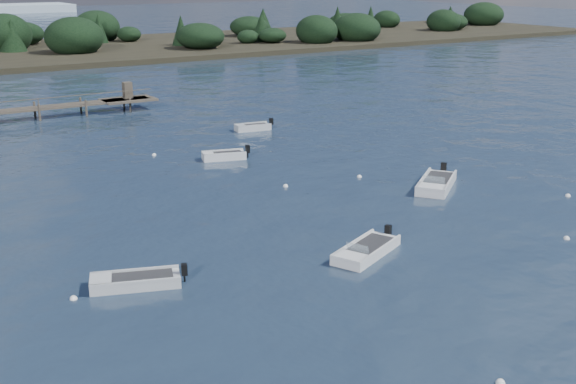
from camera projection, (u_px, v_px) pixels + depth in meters
ground at (54, 96)px, 77.86m from camera, size 400.00×400.00×0.00m
tender_far_white at (224, 157)px, 51.85m from camera, size 3.51×2.03×1.18m
dinghy_mid_white_b at (436, 185)px, 45.11m from camera, size 4.89×4.31×1.28m
dinghy_mid_white_a at (366, 252)px, 34.48m from camera, size 4.54×3.18×1.07m
dinghy_mid_grey at (135, 283)px, 31.06m from camera, size 4.19×2.64×1.05m
tender_far_grey_b at (253, 128)px, 61.23m from camera, size 3.41×1.64×1.14m
buoy_a at (500, 383)px, 23.77m from camera, size 0.32×0.32×0.32m
buoy_b at (566, 239)px, 36.54m from camera, size 0.32×0.32×0.32m
buoy_c at (74, 299)px, 29.85m from camera, size 0.32×0.32×0.32m
buoy_d at (568, 196)px, 43.42m from camera, size 0.32×0.32×0.32m
buoy_e at (154, 155)px, 52.98m from camera, size 0.32×0.32×0.32m
buoy_extra_a at (359, 177)px, 47.43m from camera, size 0.32×0.32×0.32m
buoy_extra_b at (285, 187)px, 45.35m from camera, size 0.32×0.32×0.32m
far_headland at (138, 38)px, 122.36m from camera, size 190.00×40.00×5.80m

